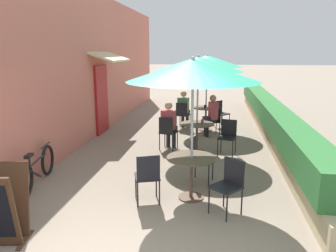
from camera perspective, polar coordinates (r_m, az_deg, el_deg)
name	(u,v)px	position (r m, az deg, el deg)	size (l,w,h in m)	color
cafe_facade_wall	(101,65)	(10.83, -11.51, 10.45)	(0.98, 13.88, 4.20)	#C66B5B
planter_hedge	(269,117)	(10.54, 17.20, 1.54)	(0.60, 12.88, 1.01)	tan
patio_table_near	(191,167)	(5.67, 4.10, -7.17)	(0.85, 0.85, 0.75)	brown
patio_umbrella_near	(193,71)	(5.33, 4.38, 9.60)	(2.17, 2.17, 2.43)	#B7B7BC
cafe_chair_near_left	(148,174)	(5.48, -3.57, -8.42)	(0.51, 0.51, 0.87)	black
cafe_chair_near_right	(229,182)	(5.26, 10.62, -9.57)	(0.56, 0.56, 0.87)	black
cafe_chair_near_back	(198,156)	(6.40, 5.29, -5.27)	(0.47, 0.47, 0.87)	black
patio_table_mid	(197,130)	(8.24, 5.06, -0.78)	(0.85, 0.85, 0.75)	brown
patio_umbrella_mid	(198,64)	(8.02, 5.29, 10.69)	(2.17, 2.17, 2.43)	#B7B7BC
cafe_chair_mid_left	(167,130)	(8.43, -0.09, -0.76)	(0.48, 0.48, 0.87)	black
seated_patron_mid_left	(169,123)	(8.49, 0.19, 0.53)	(0.40, 0.46, 1.25)	#23232D
cafe_chair_mid_right	(228,134)	(8.15, 10.37, -1.46)	(0.48, 0.48, 0.87)	black
coffee_cup_mid	(202,121)	(8.27, 6.01, 0.86)	(0.07, 0.07, 0.09)	#B73D3D
patio_table_far	(206,113)	(10.61, 6.61, 2.27)	(0.85, 0.85, 0.75)	brown
patio_umbrella_far	(207,61)	(10.43, 6.84, 11.16)	(2.17, 2.17, 2.43)	#B7B7BC
cafe_chair_far_left	(220,111)	(11.21, 9.11, 2.52)	(0.57, 0.57, 0.87)	black
cafe_chair_far_right	(183,113)	(10.76, 2.55, 2.24)	(0.48, 0.48, 0.87)	black
seated_patron_far_right	(184,108)	(10.84, 2.76, 3.22)	(0.40, 0.46, 1.25)	#23232D
cafe_chair_far_back	(215,119)	(9.91, 8.16, 1.19)	(0.50, 0.50, 0.87)	black
seated_patron_far_back	(211,114)	(9.85, 7.56, 2.14)	(0.48, 0.42, 1.25)	#23232D
coffee_cup_far	(205,106)	(10.50, 6.47, 3.42)	(0.07, 0.07, 0.09)	#232328
bicycle_leaning	(37,169)	(6.72, -21.84, -6.96)	(0.33, 1.74, 0.72)	black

